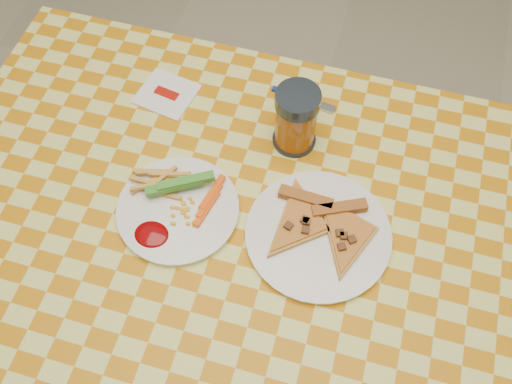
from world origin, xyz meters
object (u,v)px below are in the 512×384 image
(drink_glass, at_px, (296,119))
(plate_left, at_px, (178,210))
(plate_right, at_px, (318,235))
(table, at_px, (248,247))

(drink_glass, bearing_deg, plate_left, -127.75)
(plate_right, xyz_separation_m, drink_glass, (-0.10, 0.20, 0.06))
(plate_left, xyz_separation_m, drink_glass, (0.17, 0.22, 0.06))
(plate_left, bearing_deg, drink_glass, 52.25)
(plate_left, distance_m, plate_right, 0.27)
(plate_right, distance_m, drink_glass, 0.23)
(plate_left, bearing_deg, plate_right, 4.56)
(table, height_order, plate_right, plate_right)
(plate_left, distance_m, drink_glass, 0.29)
(table, height_order, plate_left, plate_left)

